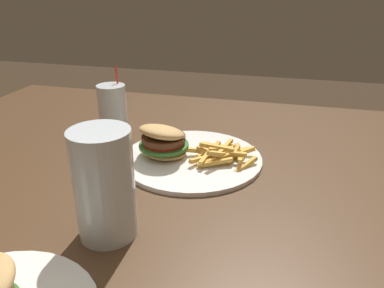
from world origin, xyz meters
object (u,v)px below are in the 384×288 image
at_px(meal_plate_near, 183,151).
at_px(juice_glass, 113,112).
at_px(beer_glass, 102,188).
at_px(spoon, 102,168).

distance_m(meal_plate_near, juice_glass, 0.25).
relative_size(meal_plate_near, juice_glass, 1.77).
bearing_deg(juice_glass, meal_plate_near, 154.53).
relative_size(beer_glass, spoon, 1.10).
bearing_deg(meal_plate_near, spoon, 31.00).
height_order(meal_plate_near, beer_glass, beer_glass).
distance_m(beer_glass, spoon, 0.24).
relative_size(meal_plate_near, spoon, 1.93).
bearing_deg(juice_glass, spoon, 107.87).
bearing_deg(spoon, juice_glass, -167.07).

